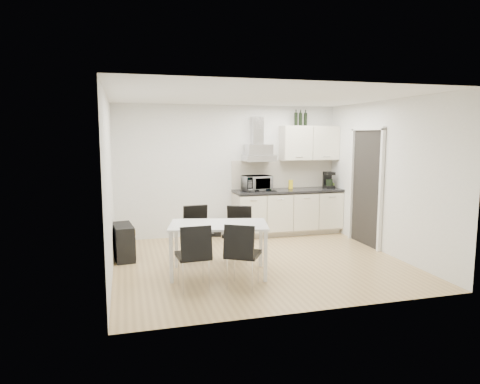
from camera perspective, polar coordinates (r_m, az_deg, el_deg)
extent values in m
plane|color=tan|center=(6.94, 2.56, -9.29)|extent=(4.50, 4.50, 0.00)
cube|color=white|center=(8.59, -1.46, 2.84)|extent=(4.50, 0.10, 2.60)
cube|color=white|center=(4.83, 9.90, -1.08)|extent=(4.50, 0.10, 2.60)
cube|color=white|center=(6.36, -17.05, 0.80)|extent=(0.10, 4.00, 2.60)
cube|color=white|center=(7.67, 18.86, 1.84)|extent=(0.10, 4.00, 2.60)
plane|color=white|center=(6.66, 2.69, 12.62)|extent=(4.50, 4.50, 0.00)
cube|color=white|center=(8.13, 16.39, 0.48)|extent=(0.08, 1.04, 2.10)
cube|color=beige|center=(8.89, 6.22, -5.20)|extent=(2.16, 0.52, 0.10)
cube|color=beige|center=(8.76, 6.36, -2.52)|extent=(2.20, 0.60, 0.76)
cube|color=black|center=(8.69, 6.42, 0.20)|extent=(2.22, 0.64, 0.04)
cube|color=beige|center=(8.93, 5.75, 2.41)|extent=(2.20, 0.02, 0.58)
cube|color=beige|center=(8.94, 9.20, 6.46)|extent=(1.20, 0.35, 0.70)
cube|color=silver|center=(8.51, 2.50, 5.15)|extent=(0.60, 0.46, 0.30)
cube|color=silver|center=(8.61, 2.29, 8.18)|extent=(0.22, 0.20, 0.55)
imported|color=silver|center=(8.44, 2.25, 1.41)|extent=(0.57, 0.36, 0.37)
cube|color=yellow|center=(8.82, 6.78, 1.02)|extent=(0.08, 0.04, 0.18)
cylinder|color=brown|center=(9.03, 12.02, 0.84)|extent=(0.04, 0.04, 0.11)
cylinder|color=#4C6626|center=(9.06, 12.36, 0.85)|extent=(0.04, 0.04, 0.11)
cylinder|color=black|center=(8.82, 7.47, 9.80)|extent=(0.07, 0.07, 0.32)
cylinder|color=black|center=(8.86, 8.07, 9.78)|extent=(0.07, 0.07, 0.32)
cylinder|color=black|center=(8.91, 8.73, 9.75)|extent=(0.07, 0.07, 0.32)
cube|color=white|center=(6.18, -2.88, -4.39)|extent=(1.53, 1.08, 0.03)
cube|color=white|center=(5.97, -9.15, -8.62)|extent=(0.06, 0.06, 0.72)
cube|color=white|center=(5.96, 3.42, -8.56)|extent=(0.06, 0.06, 0.72)
cube|color=white|center=(6.64, -8.46, -6.94)|extent=(0.06, 0.06, 0.72)
cube|color=white|center=(6.63, 2.79, -6.88)|extent=(0.06, 0.06, 0.72)
cube|color=black|center=(7.27, -15.27, -6.44)|extent=(0.36, 0.71, 0.57)
cube|color=gold|center=(7.23, -14.15, -4.82)|extent=(0.08, 0.61, 0.09)
cube|color=black|center=(8.61, -3.14, -4.91)|extent=(0.21, 0.20, 0.30)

